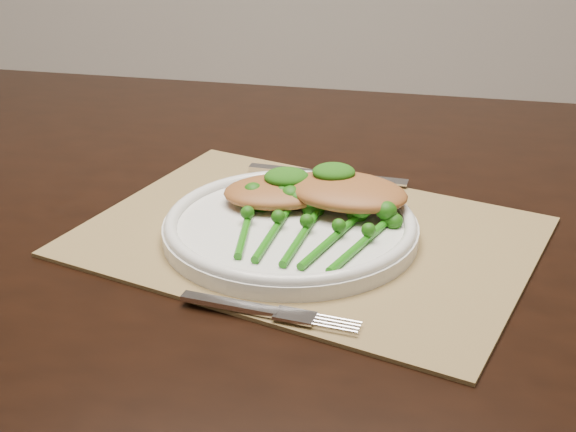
# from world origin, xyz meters

# --- Properties ---
(placemat) EXTENTS (0.55, 0.49, 0.00)m
(placemat) POSITION_xyz_m (-0.06, -0.07, 0.75)
(placemat) COLOR olive
(placemat) RESTS_ON dining_table
(dinner_plate) EXTENTS (0.26, 0.26, 0.02)m
(dinner_plate) POSITION_xyz_m (-0.08, -0.07, 0.77)
(dinner_plate) COLOR silver
(dinner_plate) RESTS_ON placemat
(knife) EXTENTS (0.20, 0.06, 0.01)m
(knife) POSITION_xyz_m (-0.07, 0.09, 0.76)
(knife) COLOR silver
(knife) RESTS_ON placemat
(fork) EXTENTS (0.16, 0.06, 0.01)m
(fork) POSITION_xyz_m (-0.08, -0.23, 0.76)
(fork) COLOR silver
(fork) RESTS_ON placemat
(chicken_fillet_left) EXTENTS (0.14, 0.11, 0.02)m
(chicken_fillet_left) POSITION_xyz_m (-0.10, -0.02, 0.78)
(chicken_fillet_left) COLOR #9B5D2D
(chicken_fillet_left) RESTS_ON dinner_plate
(chicken_fillet_right) EXTENTS (0.16, 0.13, 0.03)m
(chicken_fillet_right) POSITION_xyz_m (-0.02, -0.03, 0.79)
(chicken_fillet_right) COLOR #9B5D2D
(chicken_fillet_right) RESTS_ON dinner_plate
(pesto_dollop_left) EXTENTS (0.05, 0.04, 0.02)m
(pesto_dollop_left) POSITION_xyz_m (-0.09, -0.01, 0.80)
(pesto_dollop_left) COLOR #124309
(pesto_dollop_left) RESTS_ON chicken_fillet_left
(pesto_dollop_right) EXTENTS (0.05, 0.04, 0.02)m
(pesto_dollop_right) POSITION_xyz_m (-0.04, -0.01, 0.80)
(pesto_dollop_right) COLOR #124309
(pesto_dollop_right) RESTS_ON chicken_fillet_right
(broccolini_bundle) EXTENTS (0.18, 0.19, 0.04)m
(broccolini_bundle) POSITION_xyz_m (-0.07, -0.11, 0.77)
(broccolini_bundle) COLOR #18660D
(broccolini_bundle) RESTS_ON dinner_plate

